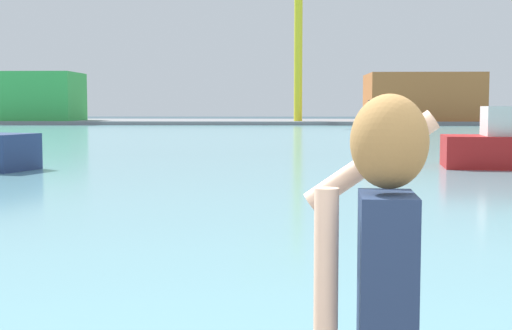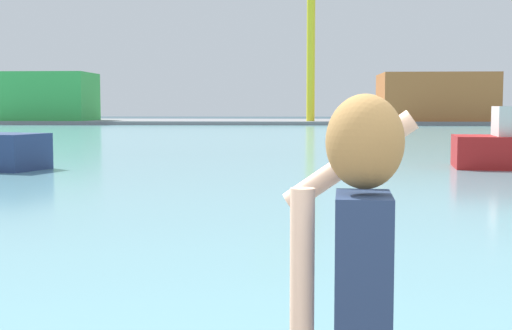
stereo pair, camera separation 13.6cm
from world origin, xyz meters
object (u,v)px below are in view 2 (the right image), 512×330
warehouse_left (42,97)px  person_photographer (360,280)px  warehouse_right (435,97)px  port_crane (304,38)px

warehouse_left → person_photographer: bearing=-69.1°
warehouse_left → warehouse_right: 49.57m
person_photographer → warehouse_left: (-33.11, 86.58, 1.96)m
warehouse_left → port_crane: 34.26m
port_crane → person_photographer: bearing=-90.2°
person_photographer → port_crane: 83.43m
warehouse_right → port_crane: port_crane is taller
person_photographer → warehouse_left: bearing=24.5°
person_photographer → warehouse_right: bearing=-7.2°
person_photographer → warehouse_right: 88.04m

